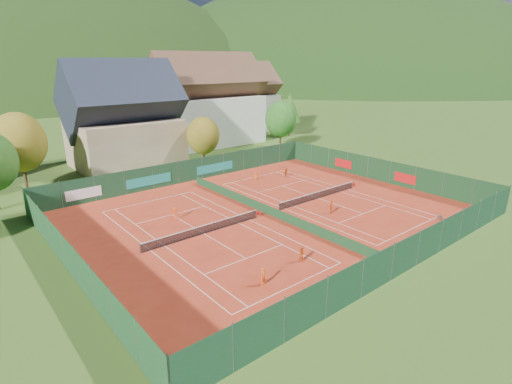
% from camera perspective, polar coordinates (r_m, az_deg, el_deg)
% --- Properties ---
extents(ground, '(600.00, 600.00, 0.00)m').
position_cam_1_polar(ground, '(42.74, 1.71, -3.22)').
color(ground, '#32541A').
rests_on(ground, ground).
extents(clay_pad, '(40.00, 32.00, 0.01)m').
position_cam_1_polar(clay_pad, '(42.73, 1.71, -3.19)').
color(clay_pad, '#A92D18').
rests_on(clay_pad, ground).
extents(court_markings_left, '(11.03, 23.83, 0.00)m').
position_cam_1_polar(court_markings_left, '(38.34, -7.39, -5.95)').
color(court_markings_left, white).
rests_on(court_markings_left, ground).
extents(court_markings_right, '(11.03, 23.83, 0.00)m').
position_cam_1_polar(court_markings_right, '(48.06, 8.92, -0.92)').
color(court_markings_right, white).
rests_on(court_markings_right, ground).
extents(tennis_net_left, '(13.30, 0.10, 1.02)m').
position_cam_1_polar(tennis_net_left, '(38.21, -7.22, -5.21)').
color(tennis_net_left, '#59595B').
rests_on(tennis_net_left, ground).
extents(tennis_net_right, '(13.30, 0.10, 1.02)m').
position_cam_1_polar(tennis_net_right, '(48.01, 9.07, -0.32)').
color(tennis_net_right, '#59595B').
rests_on(tennis_net_right, ground).
extents(court_divider, '(0.03, 28.80, 1.00)m').
position_cam_1_polar(court_divider, '(42.55, 1.71, -2.57)').
color(court_divider, '#14381C').
rests_on(court_divider, ground).
extents(fence_north, '(40.00, 0.10, 3.00)m').
position_cam_1_polar(fence_north, '(54.49, -9.78, 2.95)').
color(fence_north, '#14371F').
rests_on(fence_north, ground).
extents(fence_south, '(40.00, 0.04, 3.00)m').
position_cam_1_polar(fence_south, '(32.89, 20.59, -8.47)').
color(fence_south, '#133621').
rests_on(fence_south, ground).
extents(fence_west, '(0.04, 32.00, 3.00)m').
position_cam_1_polar(fence_west, '(33.64, -25.20, -8.48)').
color(fence_west, '#153A1C').
rests_on(fence_west, ground).
extents(fence_east, '(0.09, 32.00, 3.00)m').
position_cam_1_polar(fence_east, '(56.87, 17.07, 3.06)').
color(fence_east, '#123218').
rests_on(fence_east, ground).
extents(chalet, '(16.20, 12.00, 16.00)m').
position_cam_1_polar(chalet, '(64.85, -18.33, 9.40)').
color(chalet, tan).
rests_on(chalet, ground).
extents(hotel_block_a, '(21.60, 11.00, 17.25)m').
position_cam_1_polar(hotel_block_a, '(78.68, -6.92, 12.16)').
color(hotel_block_a, silver).
rests_on(hotel_block_a, ground).
extents(hotel_block_b, '(17.28, 10.00, 15.50)m').
position_cam_1_polar(hotel_block_b, '(93.28, -2.23, 12.75)').
color(hotel_block_b, silver).
rests_on(hotel_block_b, ground).
extents(tree_west_mid, '(6.44, 6.44, 9.78)m').
position_cam_1_polar(tree_west_mid, '(57.28, -30.79, 6.10)').
color(tree_west_mid, '#463019').
rests_on(tree_west_mid, ground).
extents(tree_center, '(5.01, 5.01, 7.60)m').
position_cam_1_polar(tree_center, '(62.04, -7.56, 8.00)').
color(tree_center, '#472D19').
rests_on(tree_center, ground).
extents(tree_east_front, '(5.72, 5.72, 8.69)m').
position_cam_1_polar(tree_east_front, '(74.37, 3.56, 10.35)').
color(tree_east_front, '#402C17').
rests_on(tree_east_front, ground).
extents(tree_east_mid, '(5.04, 5.04, 9.00)m').
position_cam_1_polar(tree_east_mid, '(86.88, 4.84, 11.92)').
color(tree_east_mid, '#452E18').
rests_on(tree_east_mid, ground).
extents(tree_east_back, '(7.15, 7.15, 10.86)m').
position_cam_1_polar(tree_east_back, '(87.69, -2.74, 12.47)').
color(tree_east_back, '#422A17').
rests_on(tree_east_back, ground).
extents(mountain_backdrop, '(820.00, 530.00, 242.00)m').
position_cam_1_polar(mountain_backdrop, '(274.61, -27.21, 4.68)').
color(mountain_backdrop, black).
rests_on(mountain_backdrop, ground).
extents(ball_hopper, '(0.34, 0.34, 0.80)m').
position_cam_1_polar(ball_hopper, '(44.60, 24.72, -3.25)').
color(ball_hopper, slate).
rests_on(ball_hopper, ground).
extents(loose_ball_0, '(0.07, 0.07, 0.07)m').
position_cam_1_polar(loose_ball_0, '(35.37, -5.19, -8.00)').
color(loose_ball_0, '#CCD833').
rests_on(loose_ball_0, ground).
extents(loose_ball_1, '(0.07, 0.07, 0.07)m').
position_cam_1_polar(loose_ball_1, '(39.50, 12.19, -5.44)').
color(loose_ball_1, '#CCD833').
rests_on(loose_ball_1, ground).
extents(loose_ball_2, '(0.07, 0.07, 0.07)m').
position_cam_1_polar(loose_ball_2, '(47.42, -0.85, -0.93)').
color(loose_ball_2, '#CCD833').
rests_on(loose_ball_2, ground).
extents(player_left_near, '(0.60, 0.47, 1.46)m').
position_cam_1_polar(player_left_near, '(29.59, 1.04, -12.01)').
color(player_left_near, '#F05C15').
rests_on(player_left_near, ground).
extents(player_left_mid, '(0.83, 0.77, 1.38)m').
position_cam_1_polar(player_left_mid, '(32.88, 6.62, -8.92)').
color(player_left_mid, '#CA4A11').
rests_on(player_left_mid, ground).
extents(player_left_far, '(0.89, 0.53, 1.36)m').
position_cam_1_polar(player_left_far, '(41.94, -11.49, -3.00)').
color(player_left_far, '#F04A15').
rests_on(player_left_far, ground).
extents(player_right_near, '(0.83, 0.90, 1.48)m').
position_cam_1_polar(player_right_near, '(43.46, 10.69, -2.11)').
color(player_right_near, '#D75413').
rests_on(player_right_near, ground).
extents(player_right_far_a, '(0.60, 0.40, 1.21)m').
position_cam_1_polar(player_right_far_a, '(54.82, 0.01, 2.37)').
color(player_right_far_a, orange).
rests_on(player_right_far_a, ground).
extents(player_right_far_b, '(1.19, 0.76, 1.23)m').
position_cam_1_polar(player_right_far_b, '(56.36, 4.26, 2.78)').
color(player_right_far_b, '#D54E12').
rests_on(player_right_far_b, ground).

